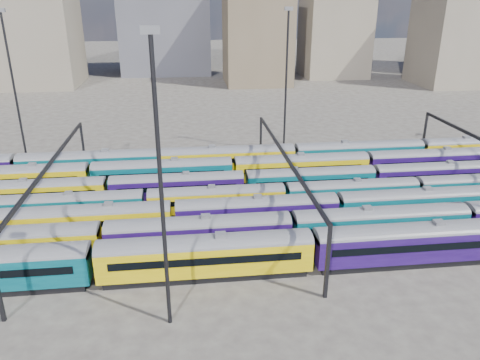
{
  "coord_description": "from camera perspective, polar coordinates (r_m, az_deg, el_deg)",
  "views": [
    {
      "loc": [
        -2.77,
        -57.01,
        27.71
      ],
      "look_at": [
        4.49,
        4.19,
        3.0
      ],
      "focal_mm": 35.0,
      "sensor_mm": 36.0,
      "label": 1
    }
  ],
  "objects": [
    {
      "name": "rake_3",
      "position": [
        63.71,
        5.55,
        -1.67
      ],
      "size": [
        111.76,
        2.73,
        4.58
      ],
      "color": "black",
      "rests_on": "ground"
    },
    {
      "name": "gantry_1",
      "position": [
        63.13,
        -22.18,
        0.81
      ],
      "size": [
        0.35,
        40.35,
        8.03
      ],
      "color": "black",
      "rests_on": "ground"
    },
    {
      "name": "gantry_2",
      "position": [
        62.06,
        5.52,
        2.04
      ],
      "size": [
        0.35,
        40.35,
        8.03
      ],
      "color": "black",
      "rests_on": "ground"
    },
    {
      "name": "rake_5",
      "position": [
        73.64,
        7.48,
        1.85
      ],
      "size": [
        149.35,
        3.12,
        5.26
      ],
      "color": "black",
      "rests_on": "ground"
    },
    {
      "name": "ground",
      "position": [
        63.45,
        -3.6,
        -4.09
      ],
      "size": [
        500.0,
        500.0,
        0.0
      ],
      "primitive_type": "plane",
      "color": "#3F3935",
      "rests_on": "ground"
    },
    {
      "name": "mast_3",
      "position": [
        84.07,
        5.66,
        12.34
      ],
      "size": [
        1.4,
        0.5,
        25.6
      ],
      "color": "black",
      "rests_on": "ground"
    },
    {
      "name": "rake_2",
      "position": [
        58.32,
        2.08,
        -3.6
      ],
      "size": [
        102.96,
        3.02,
        5.08
      ],
      "color": "black",
      "rests_on": "ground"
    },
    {
      "name": "mast_2",
      "position": [
        37.68,
        -9.69,
        0.13
      ],
      "size": [
        1.4,
        0.5,
        25.6
      ],
      "color": "black",
      "rests_on": "ground"
    },
    {
      "name": "mast_1",
      "position": [
        84.7,
        -25.87,
        10.37
      ],
      "size": [
        1.4,
        0.5,
        25.6
      ],
      "color": "black",
      "rests_on": "ground"
    },
    {
      "name": "rake_4",
      "position": [
        67.9,
        -15.86,
        -0.84
      ],
      "size": [
        115.66,
        2.82,
        4.74
      ],
      "color": "black",
      "rests_on": "ground"
    },
    {
      "name": "rake_1",
      "position": [
        53.24,
        -5.02,
        -6.21
      ],
      "size": [
        148.71,
        3.11,
        5.23
      ],
      "color": "black",
      "rests_on": "ground"
    },
    {
      "name": "rake_6",
      "position": [
        76.31,
        -9.76,
        2.51
      ],
      "size": [
        132.31,
        3.22,
        5.44
      ],
      "color": "black",
      "rests_on": "ground"
    },
    {
      "name": "rake_0",
      "position": [
        50.42,
        8.87,
        -7.9
      ],
      "size": [
        135.16,
        3.29,
        5.56
      ],
      "color": "black",
      "rests_on": "ground"
    }
  ]
}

